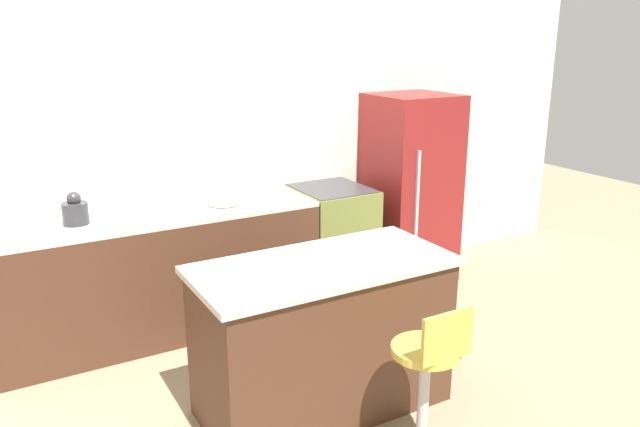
{
  "coord_description": "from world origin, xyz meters",
  "views": [
    {
      "loc": [
        -1.44,
        -3.94,
        2.19
      ],
      "look_at": [
        0.59,
        -0.37,
        0.97
      ],
      "focal_mm": 35.0,
      "sensor_mm": 36.0,
      "label": 1
    }
  ],
  "objects_px": {
    "stool_chair": "(427,381)",
    "mixing_bowl": "(224,197)",
    "refrigerator": "(410,188)",
    "kettle": "(75,211)",
    "oven_range": "(332,241)"
  },
  "relations": [
    {
      "from": "stool_chair",
      "to": "mixing_bowl",
      "type": "distance_m",
      "value": 2.18
    },
    {
      "from": "refrigerator",
      "to": "kettle",
      "type": "xyz_separation_m",
      "value": [
        -2.8,
        0.0,
        0.2
      ]
    },
    {
      "from": "stool_chair",
      "to": "mixing_bowl",
      "type": "height_order",
      "value": "mixing_bowl"
    },
    {
      "from": "stool_chair",
      "to": "mixing_bowl",
      "type": "relative_size",
      "value": 3.37
    },
    {
      "from": "oven_range",
      "to": "stool_chair",
      "type": "distance_m",
      "value": 2.2
    },
    {
      "from": "refrigerator",
      "to": "stool_chair",
      "type": "relative_size",
      "value": 1.86
    },
    {
      "from": "stool_chair",
      "to": "mixing_bowl",
      "type": "bearing_deg",
      "value": 97.51
    },
    {
      "from": "kettle",
      "to": "mixing_bowl",
      "type": "bearing_deg",
      "value": 0.0
    },
    {
      "from": "stool_chair",
      "to": "kettle",
      "type": "height_order",
      "value": "kettle"
    },
    {
      "from": "oven_range",
      "to": "kettle",
      "type": "bearing_deg",
      "value": -179.9
    },
    {
      "from": "oven_range",
      "to": "refrigerator",
      "type": "distance_m",
      "value": 0.88
    },
    {
      "from": "oven_range",
      "to": "mixing_bowl",
      "type": "distance_m",
      "value": 1.08
    },
    {
      "from": "kettle",
      "to": "mixing_bowl",
      "type": "distance_m",
      "value": 1.05
    },
    {
      "from": "kettle",
      "to": "mixing_bowl",
      "type": "xyz_separation_m",
      "value": [
        1.05,
        0.0,
        -0.04
      ]
    },
    {
      "from": "oven_range",
      "to": "refrigerator",
      "type": "height_order",
      "value": "refrigerator"
    }
  ]
}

